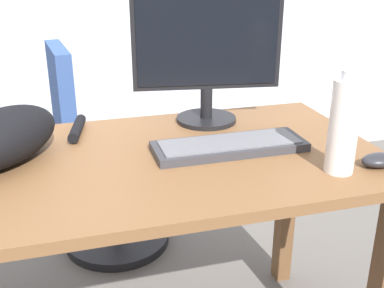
# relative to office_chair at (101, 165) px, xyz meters

# --- Properties ---
(desk) EXTENTS (1.52, 0.72, 0.75)m
(desk) POSITION_rel_office_chair_xyz_m (-0.02, -0.75, 0.24)
(desk) COLOR brown
(desk) RESTS_ON ground_plane
(office_chair) EXTENTS (0.48, 0.48, 0.94)m
(office_chair) POSITION_rel_office_chair_xyz_m (0.00, 0.00, 0.00)
(office_chair) COLOR black
(office_chair) RESTS_ON ground_plane
(monitor) EXTENTS (0.48, 0.20, 0.41)m
(monitor) POSITION_rel_office_chair_xyz_m (0.32, -0.50, 0.57)
(monitor) COLOR black
(monitor) RESTS_ON desk
(keyboard) EXTENTS (0.44, 0.15, 0.03)m
(keyboard) POSITION_rel_office_chair_xyz_m (0.31, -0.76, 0.35)
(keyboard) COLOR #333338
(keyboard) RESTS_ON desk
(computer_mouse) EXTENTS (0.11, 0.06, 0.04)m
(computer_mouse) POSITION_rel_office_chair_xyz_m (0.66, -0.97, 0.36)
(computer_mouse) COLOR #232328
(computer_mouse) RESTS_ON desk
(spray_bottle) EXTENTS (0.07, 0.07, 0.27)m
(spray_bottle) POSITION_rel_office_chair_xyz_m (0.54, -0.97, 0.47)
(spray_bottle) COLOR silver
(spray_bottle) RESTS_ON desk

